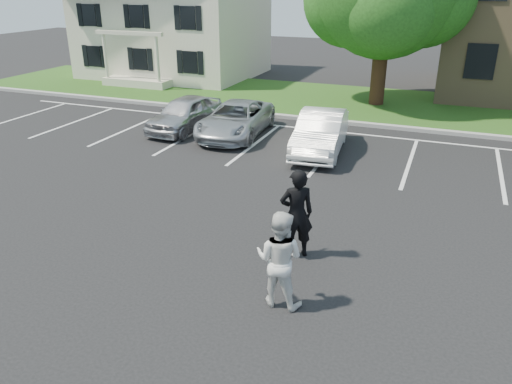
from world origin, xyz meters
TOP-DOWN VIEW (x-y plane):
  - ground_plane at (0.00, 0.00)m, footprint 90.00×90.00m
  - curb at (0.00, 12.00)m, footprint 40.00×0.30m
  - grass_strip at (0.00, 16.00)m, footprint 44.00×8.00m
  - stall_lines at (1.40, 8.95)m, footprint 34.00×5.36m
  - house at (-13.00, 19.97)m, footprint 10.30×9.22m
  - man_black_suit at (1.05, 0.72)m, footprint 0.88×0.79m
  - man_white_shirt at (1.29, -1.10)m, footprint 0.95×0.75m
  - car_silver_west at (-6.13, 8.72)m, footprint 1.89×4.13m
  - car_silver_minivan at (-3.93, 8.78)m, footprint 2.48×4.78m
  - car_white_sedan at (-0.32, 7.97)m, footprint 1.97×4.48m

SIDE VIEW (x-z plane):
  - ground_plane at x=0.00m, z-range 0.00..0.00m
  - stall_lines at x=1.40m, z-range 0.00..0.01m
  - grass_strip at x=0.00m, z-range 0.00..0.08m
  - curb at x=0.00m, z-range 0.00..0.15m
  - car_silver_minivan at x=-3.93m, z-range 0.00..1.29m
  - car_silver_west at x=-6.13m, z-range 0.00..1.37m
  - car_white_sedan at x=-0.32m, z-range 0.00..1.43m
  - man_white_shirt at x=1.29m, z-range 0.00..1.90m
  - man_black_suit at x=1.05m, z-range 0.00..2.03m
  - house at x=-13.00m, z-range 0.03..7.63m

